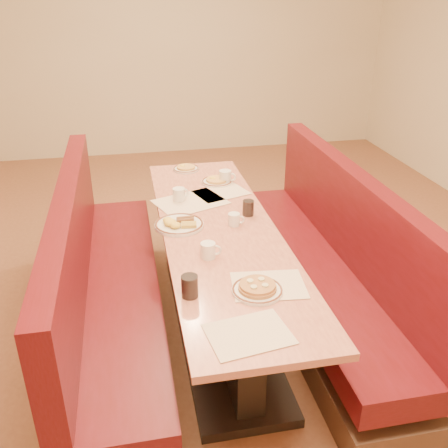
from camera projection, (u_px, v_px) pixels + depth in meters
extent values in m
plane|color=#9E6647|center=(220.00, 326.00, 3.42)|extent=(8.00, 8.00, 0.00)
cube|color=beige|center=(160.00, 45.00, 6.33)|extent=(6.00, 0.04, 2.80)
cube|color=black|center=(220.00, 323.00, 3.41)|extent=(0.55, 1.88, 0.06)
cube|color=black|center=(220.00, 282.00, 3.26)|extent=(0.15, 1.75, 0.71)
cube|color=#DF8467|center=(219.00, 231.00, 3.10)|extent=(0.70, 2.50, 0.04)
cube|color=#4C3326|center=(118.00, 327.00, 3.26)|extent=(0.55, 2.50, 0.20)
cube|color=#570F18|center=(115.00, 292.00, 3.14)|extent=(0.55, 2.50, 0.16)
cube|color=#570F18|center=(71.00, 242.00, 2.93)|extent=(0.12, 2.50, 0.60)
cube|color=#4C3326|center=(314.00, 303.00, 3.49)|extent=(0.55, 2.50, 0.20)
cube|color=#570F18|center=(317.00, 270.00, 3.38)|extent=(0.55, 2.50, 0.16)
cube|color=#570F18|center=(353.00, 217.00, 3.25)|extent=(0.12, 2.50, 0.60)
cube|color=beige|center=(249.00, 334.00, 2.16)|extent=(0.39, 0.32, 0.00)
cube|color=beige|center=(268.00, 285.00, 2.51)|extent=(0.39, 0.31, 0.00)
cube|color=beige|center=(191.00, 202.00, 3.45)|extent=(0.55, 0.49, 0.00)
cube|color=beige|center=(221.00, 192.00, 3.61)|extent=(0.43, 0.37, 0.00)
cylinder|color=white|center=(257.00, 291.00, 2.45)|extent=(0.25, 0.25, 0.02)
torus|color=brown|center=(257.00, 289.00, 2.45)|extent=(0.25, 0.25, 0.01)
cylinder|color=#BD7044|center=(257.00, 288.00, 2.45)|extent=(0.19, 0.19, 0.02)
cylinder|color=#BD7044|center=(257.00, 285.00, 2.44)|extent=(0.18, 0.18, 0.01)
cylinder|color=beige|center=(261.00, 279.00, 2.47)|extent=(0.03, 0.03, 0.01)
cylinder|color=beige|center=(250.00, 281.00, 2.45)|extent=(0.03, 0.03, 0.01)
cylinder|color=beige|center=(254.00, 287.00, 2.40)|extent=(0.03, 0.03, 0.01)
cylinder|color=beige|center=(265.00, 285.00, 2.42)|extent=(0.03, 0.03, 0.01)
cylinder|color=white|center=(179.00, 225.00, 3.11)|extent=(0.31, 0.31, 0.02)
torus|color=brown|center=(179.00, 224.00, 3.11)|extent=(0.30, 0.30, 0.01)
ellipsoid|color=yellow|center=(170.00, 222.00, 3.08)|extent=(0.08, 0.08, 0.04)
ellipsoid|color=yellow|center=(175.00, 225.00, 3.05)|extent=(0.07, 0.07, 0.04)
ellipsoid|color=yellow|center=(168.00, 220.00, 3.12)|extent=(0.06, 0.06, 0.03)
cylinder|color=brown|center=(185.00, 220.00, 3.12)|extent=(0.11, 0.03, 0.02)
cylinder|color=brown|center=(185.00, 218.00, 3.15)|extent=(0.11, 0.03, 0.02)
cube|color=gold|center=(189.00, 225.00, 3.07)|extent=(0.10, 0.08, 0.02)
cylinder|color=white|center=(217.00, 182.00, 3.78)|extent=(0.23, 0.23, 0.02)
torus|color=brown|center=(217.00, 181.00, 3.78)|extent=(0.23, 0.23, 0.01)
cylinder|color=#EBA552|center=(217.00, 180.00, 3.78)|extent=(0.16, 0.16, 0.02)
ellipsoid|color=yellow|center=(213.00, 178.00, 3.78)|extent=(0.05, 0.05, 0.02)
cylinder|color=white|center=(186.00, 169.00, 4.04)|extent=(0.21, 0.21, 0.02)
torus|color=brown|center=(186.00, 168.00, 4.04)|extent=(0.21, 0.21, 0.01)
cylinder|color=#EBA552|center=(186.00, 167.00, 4.04)|extent=(0.15, 0.15, 0.02)
ellipsoid|color=yellow|center=(182.00, 166.00, 4.05)|extent=(0.04, 0.04, 0.02)
cylinder|color=white|center=(234.00, 219.00, 3.12)|extent=(0.07, 0.07, 0.08)
torus|color=white|center=(240.00, 220.00, 3.11)|extent=(0.06, 0.03, 0.06)
cylinder|color=black|center=(234.00, 214.00, 3.10)|extent=(0.06, 0.06, 0.01)
cylinder|color=white|center=(208.00, 250.00, 2.75)|extent=(0.08, 0.08, 0.09)
torus|color=white|center=(216.00, 250.00, 2.75)|extent=(0.06, 0.02, 0.06)
cylinder|color=black|center=(208.00, 244.00, 2.73)|extent=(0.07, 0.07, 0.01)
cylinder|color=white|center=(225.00, 177.00, 3.77)|extent=(0.09, 0.09, 0.10)
torus|color=white|center=(232.00, 177.00, 3.76)|extent=(0.07, 0.04, 0.07)
cylinder|color=black|center=(225.00, 172.00, 3.75)|extent=(0.08, 0.08, 0.01)
cylinder|color=white|center=(179.00, 195.00, 3.46)|extent=(0.09, 0.09, 0.09)
torus|color=white|center=(185.00, 193.00, 3.49)|extent=(0.07, 0.04, 0.07)
cylinder|color=black|center=(179.00, 189.00, 3.44)|extent=(0.07, 0.07, 0.01)
cylinder|color=black|center=(190.00, 286.00, 2.40)|extent=(0.08, 0.08, 0.11)
cylinder|color=silver|center=(190.00, 286.00, 2.40)|extent=(0.08, 0.08, 0.11)
cylinder|color=black|center=(248.00, 208.00, 3.25)|extent=(0.07, 0.07, 0.10)
cylinder|color=silver|center=(248.00, 208.00, 3.25)|extent=(0.07, 0.07, 0.10)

